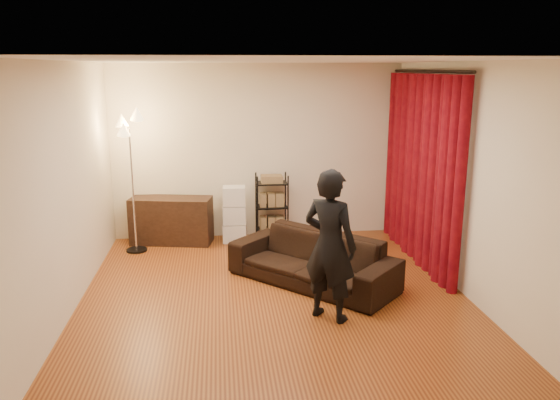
{
  "coord_description": "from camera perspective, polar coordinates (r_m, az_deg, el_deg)",
  "views": [
    {
      "loc": [
        -0.61,
        -5.94,
        2.63
      ],
      "look_at": [
        0.1,
        0.3,
        1.1
      ],
      "focal_mm": 35.0,
      "sensor_mm": 36.0,
      "label": 1
    }
  ],
  "objects": [
    {
      "name": "floor",
      "position": [
        6.52,
        -0.58,
        -10.09
      ],
      "size": [
        5.0,
        5.0,
        0.0
      ],
      "primitive_type": "plane",
      "color": "brown",
      "rests_on": "ground"
    },
    {
      "name": "ceiling",
      "position": [
        5.97,
        -0.65,
        14.37
      ],
      "size": [
        5.0,
        5.0,
        0.0
      ],
      "primitive_type": "plane",
      "rotation": [
        3.14,
        0.0,
        0.0
      ],
      "color": "white",
      "rests_on": "ground"
    },
    {
      "name": "wall_back",
      "position": [
        8.55,
        -2.34,
        5.08
      ],
      "size": [
        5.0,
        0.0,
        5.0
      ],
      "primitive_type": "plane",
      "rotation": [
        1.57,
        0.0,
        0.0
      ],
      "color": "beige",
      "rests_on": "ground"
    },
    {
      "name": "wall_front",
      "position": [
        3.72,
        3.37,
        -6.45
      ],
      "size": [
        5.0,
        0.0,
        5.0
      ],
      "primitive_type": "plane",
      "rotation": [
        -1.57,
        0.0,
        0.0
      ],
      "color": "beige",
      "rests_on": "ground"
    },
    {
      "name": "wall_left",
      "position": [
        6.29,
        -21.46,
        1.0
      ],
      "size": [
        0.0,
        5.0,
        5.0
      ],
      "primitive_type": "plane",
      "rotation": [
        1.57,
        0.0,
        1.57
      ],
      "color": "beige",
      "rests_on": "ground"
    },
    {
      "name": "wall_right",
      "position": [
        6.71,
        18.87,
        1.96
      ],
      "size": [
        0.0,
        5.0,
        5.0
      ],
      "primitive_type": "plane",
      "rotation": [
        1.57,
        0.0,
        -1.57
      ],
      "color": "beige",
      "rests_on": "ground"
    },
    {
      "name": "curtain_rod",
      "position": [
        7.58,
        15.24,
        12.85
      ],
      "size": [
        0.04,
        2.65,
        0.04
      ],
      "primitive_type": "cylinder",
      "rotation": [
        1.57,
        0.0,
        0.0
      ],
      "color": "black",
      "rests_on": "wall_right"
    },
    {
      "name": "curtain",
      "position": [
        7.69,
        14.5,
        3.11
      ],
      "size": [
        0.22,
        2.65,
        2.55
      ],
      "primitive_type": null,
      "color": "maroon",
      "rests_on": "ground"
    },
    {
      "name": "sofa",
      "position": [
        6.82,
        3.42,
        -6.23
      ],
      "size": [
        2.09,
        2.07,
        0.62
      ],
      "primitive_type": "imported",
      "rotation": [
        0.0,
        0.0,
        -0.78
      ],
      "color": "black",
      "rests_on": "ground"
    },
    {
      "name": "person",
      "position": [
        5.75,
        5.23,
        -4.75
      ],
      "size": [
        0.71,
        0.68,
        1.63
      ],
      "primitive_type": "imported",
      "rotation": [
        0.0,
        0.0,
        2.45
      ],
      "color": "black",
      "rests_on": "ground"
    },
    {
      "name": "media_cabinet",
      "position": [
        8.51,
        -11.27,
        -2.1
      ],
      "size": [
        1.28,
        0.67,
        0.71
      ],
      "primitive_type": "cube",
      "rotation": [
        0.0,
        0.0,
        -0.19
      ],
      "color": "#311E13",
      "rests_on": "ground"
    },
    {
      "name": "storage_boxes",
      "position": [
        8.39,
        -4.76,
        -1.49
      ],
      "size": [
        0.37,
        0.3,
        0.88
      ],
      "primitive_type": null,
      "rotation": [
        0.0,
        0.0,
        -0.06
      ],
      "color": "silver",
      "rests_on": "ground"
    },
    {
      "name": "wire_shelf",
      "position": [
        8.52,
        -0.86,
        -0.69
      ],
      "size": [
        0.52,
        0.41,
        1.03
      ],
      "primitive_type": null,
      "rotation": [
        0.0,
        0.0,
        0.18
      ],
      "color": "black",
      "rests_on": "ground"
    },
    {
      "name": "floor_lamp",
      "position": [
        8.08,
        -15.16,
        1.6
      ],
      "size": [
        0.44,
        0.44,
        2.01
      ],
      "primitive_type": null,
      "rotation": [
        0.0,
        0.0,
        -0.24
      ],
      "color": "silver",
      "rests_on": "ground"
    }
  ]
}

